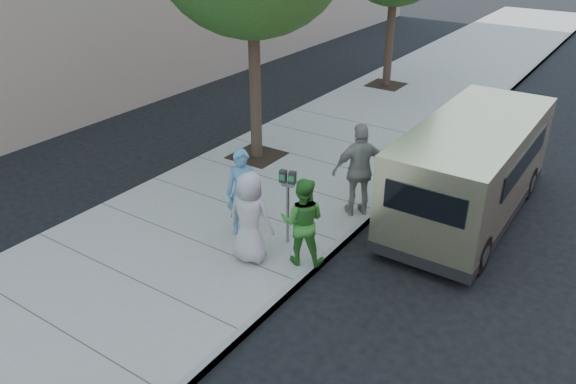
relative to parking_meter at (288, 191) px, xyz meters
The scene contains 9 objects.
ground 1.47m from the parking_meter, 138.99° to the left, with size 120.00×120.00×0.00m, color black.
sidewalk 2.06m from the parking_meter, 161.38° to the left, with size 5.00×60.00×0.15m, color gray.
curb_face 1.50m from the parking_meter, 34.27° to the left, with size 0.12×60.00×0.16m, color gray.
parking_meter is the anchor object (origin of this frame).
van 3.93m from the parking_meter, 53.04° to the left, with size 1.90×5.60×2.07m.
person_officer 0.92m from the parking_meter, 167.58° to the right, with size 0.63×0.41×1.72m, color #5189AE.
person_green_shirt 0.73m from the parking_meter, 34.01° to the right, with size 0.78×0.61×1.61m, color #327D29.
person_gray_shirt 0.89m from the parking_meter, 105.05° to the right, with size 0.82×0.54×1.68m, color #ACACAF.
person_striped_polo 1.82m from the parking_meter, 71.84° to the left, with size 1.13×0.47×1.93m, color gray.
Camera 1 is at (5.66, -7.99, 5.79)m, focal length 35.00 mm.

